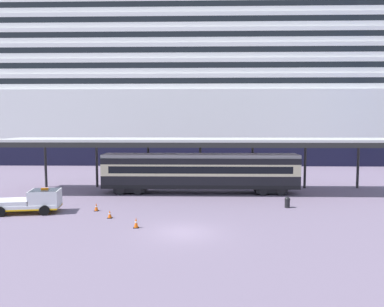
% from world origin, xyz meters
% --- Properties ---
extents(ground_plane, '(400.00, 400.00, 0.00)m').
position_xyz_m(ground_plane, '(0.00, 0.00, 0.00)').
color(ground_plane, slate).
extents(cruise_ship, '(140.80, 24.98, 41.90)m').
position_xyz_m(cruise_ship, '(0.21, 49.86, 14.09)').
color(cruise_ship, black).
rests_on(cruise_ship, ground).
extents(platform_canopy, '(41.33, 6.23, 5.68)m').
position_xyz_m(platform_canopy, '(1.09, 14.02, 5.42)').
color(platform_canopy, '#BDBDBD').
rests_on(platform_canopy, ground).
extents(train_carriage, '(20.20, 2.81, 4.11)m').
position_xyz_m(train_carriage, '(1.09, 13.57, 2.30)').
color(train_carriage, black).
rests_on(train_carriage, ground).
extents(service_truck, '(5.45, 2.87, 2.02)m').
position_xyz_m(service_truck, '(-12.52, 4.93, 0.99)').
color(service_truck, white).
rests_on(service_truck, ground).
extents(traffic_cone_near, '(0.36, 0.36, 0.61)m').
position_xyz_m(traffic_cone_near, '(-5.87, 3.43, 0.30)').
color(traffic_cone_near, black).
rests_on(traffic_cone_near, ground).
extents(traffic_cone_mid, '(0.36, 0.36, 0.74)m').
position_xyz_m(traffic_cone_mid, '(-3.38, 0.90, 0.36)').
color(traffic_cone_mid, black).
rests_on(traffic_cone_mid, ground).
extents(traffic_cone_far, '(0.36, 0.36, 0.66)m').
position_xyz_m(traffic_cone_far, '(-7.56, 5.65, 0.32)').
color(traffic_cone_far, black).
rests_on(traffic_cone_far, ground).
extents(quay_bollard, '(0.48, 0.48, 0.96)m').
position_xyz_m(quay_bollard, '(8.64, 7.21, 0.52)').
color(quay_bollard, black).
rests_on(quay_bollard, ground).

